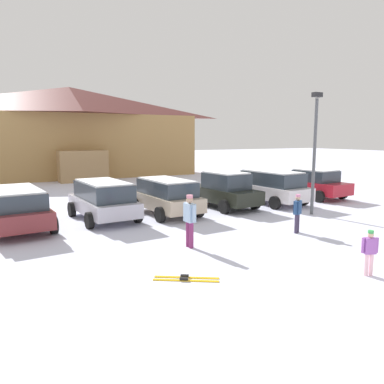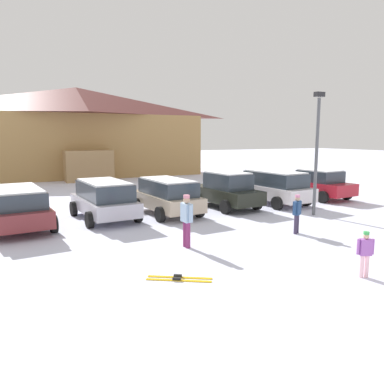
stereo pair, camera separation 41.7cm
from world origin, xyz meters
TOP-DOWN VIEW (x-y plane):
  - ground at (0.00, 0.00)m, footprint 160.00×160.00m
  - ski_lodge at (0.24, 29.85)m, footprint 21.28×9.86m
  - parked_maroon_van at (-5.38, 10.83)m, footprint 2.52×4.51m
  - parked_silver_wagon at (-2.06, 11.04)m, footprint 2.39×4.26m
  - parked_beige_suv at (0.67, 10.72)m, footprint 2.28×4.14m
  - parked_black_sedan at (3.87, 10.90)m, footprint 2.35×4.17m
  - parked_white_suv at (6.66, 10.71)m, footprint 2.41×4.35m
  - parked_red_sedan at (9.95, 11.00)m, footprint 2.50×4.21m
  - skier_teen_in_navy_coat at (3.52, 5.56)m, footprint 0.47×0.34m
  - skier_child_in_purple_jacket at (2.07, 1.55)m, footprint 0.40×0.27m
  - skier_adult_in_blue_parka at (-0.74, 5.82)m, footprint 0.26×0.62m
  - pair_of_skis at (-2.08, 3.49)m, footprint 1.50×1.11m
  - lamp_post at (6.46, 7.70)m, footprint 0.44×0.24m

SIDE VIEW (x-z plane):
  - ground at x=0.00m, z-range 0.00..0.00m
  - pair_of_skis at x=-2.08m, z-range -0.02..0.06m
  - skier_child_in_purple_jacket at x=2.07m, z-range 0.08..1.24m
  - skier_teen_in_navy_coat at x=3.52m, z-range 0.09..1.50m
  - parked_red_sedan at x=9.95m, z-range 0.01..1.64m
  - parked_maroon_van at x=-5.38m, z-range 0.07..1.64m
  - parked_beige_suv at x=0.67m, z-range 0.07..1.67m
  - parked_black_sedan at x=3.87m, z-range -0.01..1.76m
  - parked_silver_wagon at x=-2.06m, z-range 0.07..1.70m
  - parked_white_suv at x=6.66m, z-range 0.06..1.77m
  - skier_adult_in_blue_parka at x=-0.74m, z-range 0.11..1.78m
  - lamp_post at x=6.46m, z-range 0.35..5.68m
  - ski_lodge at x=0.24m, z-range 0.05..7.74m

